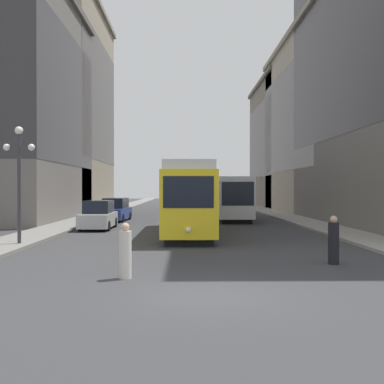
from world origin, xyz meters
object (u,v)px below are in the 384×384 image
at_px(parked_car_left_near, 98,216).
at_px(pedestrian_crossing_far, 125,253).
at_px(streetcar, 188,197).
at_px(transit_bus, 231,196).
at_px(parked_car_left_mid, 116,210).
at_px(pedestrian_crossing_near, 334,242).
at_px(lamp_post_left_near, 19,166).

height_order(parked_car_left_near, pedestrian_crossing_far, parked_car_left_near).
distance_m(streetcar, transit_bus, 13.04).
relative_size(parked_car_left_mid, pedestrian_crossing_near, 2.99).
bearing_deg(pedestrian_crossing_near, pedestrian_crossing_far, -133.31).
distance_m(transit_bus, lamp_post_left_near, 21.34).
bearing_deg(lamp_post_left_near, parked_car_left_mid, 83.11).
bearing_deg(pedestrian_crossing_near, parked_car_left_mid, 144.96).
height_order(parked_car_left_near, lamp_post_left_near, lamp_post_left_near).
distance_m(parked_car_left_near, parked_car_left_mid, 7.17).
bearing_deg(streetcar, parked_car_left_near, 152.10).
height_order(streetcar, parked_car_left_near, streetcar).
xyz_separation_m(parked_car_left_mid, pedestrian_crossing_near, (10.60, -20.60, -0.07)).
bearing_deg(transit_bus, lamp_post_left_near, -120.91).
xyz_separation_m(transit_bus, pedestrian_crossing_far, (-5.63, -25.24, -1.20)).
relative_size(streetcar, transit_bus, 1.01).
bearing_deg(pedestrian_crossing_near, streetcar, 143.10).
height_order(transit_bus, parked_car_left_mid, transit_bus).
bearing_deg(transit_bus, pedestrian_crossing_far, -101.43).
relative_size(pedestrian_crossing_near, lamp_post_left_near, 0.32).
height_order(transit_bus, lamp_post_left_near, lamp_post_left_near).
bearing_deg(lamp_post_left_near, pedestrian_crossing_far, -51.81).
xyz_separation_m(pedestrian_crossing_near, pedestrian_crossing_far, (-6.84, -2.35, -0.03)).
distance_m(parked_car_left_mid, lamp_post_left_near, 16.09).
bearing_deg(parked_car_left_near, pedestrian_crossing_near, -51.75).
height_order(pedestrian_crossing_far, lamp_post_left_near, lamp_post_left_near).
height_order(streetcar, pedestrian_crossing_near, streetcar).
distance_m(parked_car_left_mid, pedestrian_crossing_far, 23.25).
height_order(streetcar, lamp_post_left_near, lamp_post_left_near).
distance_m(parked_car_left_mid, pedestrian_crossing_near, 23.16).
relative_size(pedestrian_crossing_far, lamp_post_left_near, 0.31).
height_order(transit_bus, parked_car_left_near, transit_bus).
bearing_deg(parked_car_left_near, streetcar, -28.22).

